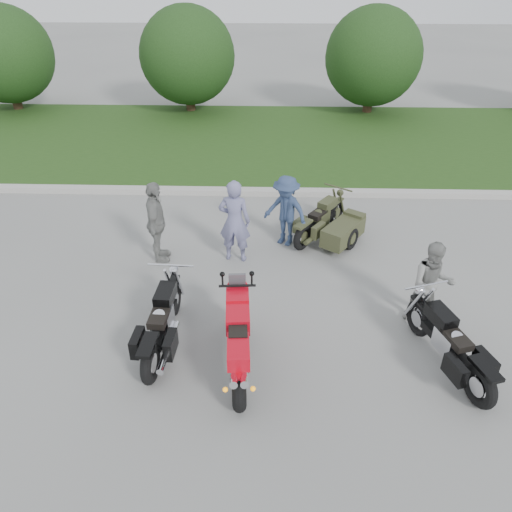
{
  "coord_description": "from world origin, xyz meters",
  "views": [
    {
      "loc": [
        0.21,
        -6.4,
        5.83
      ],
      "look_at": [
        -0.04,
        1.57,
        0.8
      ],
      "focal_mm": 35.0,
      "sensor_mm": 36.0,
      "label": 1
    }
  ],
  "objects_px": {
    "sportbike_red": "(238,340)",
    "person_grey": "(432,284)",
    "person_stripe": "(235,221)",
    "cruiser_sidecar": "(333,228)",
    "cruiser_right": "(452,348)",
    "person_denim": "(286,211)",
    "cruiser_left": "(162,326)",
    "person_back": "(156,223)"
  },
  "relations": [
    {
      "from": "person_stripe",
      "to": "person_back",
      "type": "bearing_deg",
      "value": 9.27
    },
    {
      "from": "sportbike_red",
      "to": "person_denim",
      "type": "height_order",
      "value": "person_denim"
    },
    {
      "from": "person_denim",
      "to": "person_stripe",
      "type": "bearing_deg",
      "value": -116.63
    },
    {
      "from": "sportbike_red",
      "to": "person_grey",
      "type": "xyz_separation_m",
      "value": [
        3.29,
        1.35,
        0.18
      ]
    },
    {
      "from": "cruiser_sidecar",
      "to": "person_grey",
      "type": "height_order",
      "value": "person_grey"
    },
    {
      "from": "cruiser_sidecar",
      "to": "person_stripe",
      "type": "xyz_separation_m",
      "value": [
        -2.15,
        -0.77,
        0.53
      ]
    },
    {
      "from": "person_grey",
      "to": "person_back",
      "type": "distance_m",
      "value": 5.53
    },
    {
      "from": "cruiser_left",
      "to": "person_back",
      "type": "height_order",
      "value": "person_back"
    },
    {
      "from": "person_stripe",
      "to": "person_grey",
      "type": "height_order",
      "value": "person_stripe"
    },
    {
      "from": "cruiser_sidecar",
      "to": "person_back",
      "type": "bearing_deg",
      "value": -132.35
    },
    {
      "from": "cruiser_right",
      "to": "person_denim",
      "type": "bearing_deg",
      "value": 105.0
    },
    {
      "from": "cruiser_left",
      "to": "cruiser_sidecar",
      "type": "height_order",
      "value": "cruiser_left"
    },
    {
      "from": "sportbike_red",
      "to": "cruiser_sidecar",
      "type": "xyz_separation_m",
      "value": [
        1.88,
        4.09,
        -0.24
      ]
    },
    {
      "from": "cruiser_sidecar",
      "to": "person_grey",
      "type": "bearing_deg",
      "value": -27.51
    },
    {
      "from": "person_stripe",
      "to": "person_grey",
      "type": "distance_m",
      "value": 4.08
    },
    {
      "from": "cruiser_right",
      "to": "person_grey",
      "type": "relative_size",
      "value": 1.4
    },
    {
      "from": "cruiser_left",
      "to": "cruiser_right",
      "type": "height_order",
      "value": "cruiser_left"
    },
    {
      "from": "person_stripe",
      "to": "person_back",
      "type": "relative_size",
      "value": 1.03
    },
    {
      "from": "person_stripe",
      "to": "person_grey",
      "type": "xyz_separation_m",
      "value": [
        3.56,
        -1.97,
        -0.12
      ]
    },
    {
      "from": "sportbike_red",
      "to": "cruiser_left",
      "type": "distance_m",
      "value": 1.4
    },
    {
      "from": "cruiser_sidecar",
      "to": "person_grey",
      "type": "xyz_separation_m",
      "value": [
        1.41,
        -2.74,
        0.42
      ]
    },
    {
      "from": "person_grey",
      "to": "person_denim",
      "type": "bearing_deg",
      "value": 136.9
    },
    {
      "from": "person_grey",
      "to": "person_stripe",
      "type": "bearing_deg",
      "value": 154.97
    },
    {
      "from": "sportbike_red",
      "to": "person_stripe",
      "type": "distance_m",
      "value": 3.35
    },
    {
      "from": "person_back",
      "to": "cruiser_left",
      "type": "bearing_deg",
      "value": -173.06
    },
    {
      "from": "cruiser_left",
      "to": "cruiser_right",
      "type": "distance_m",
      "value": 4.66
    },
    {
      "from": "cruiser_sidecar",
      "to": "person_denim",
      "type": "height_order",
      "value": "person_denim"
    },
    {
      "from": "sportbike_red",
      "to": "cruiser_sidecar",
      "type": "height_order",
      "value": "sportbike_red"
    },
    {
      "from": "sportbike_red",
      "to": "cruiser_right",
      "type": "distance_m",
      "value": 3.35
    },
    {
      "from": "sportbike_red",
      "to": "cruiser_sidecar",
      "type": "relative_size",
      "value": 1.13
    },
    {
      "from": "person_back",
      "to": "cruiser_right",
      "type": "bearing_deg",
      "value": -126.18
    },
    {
      "from": "sportbike_red",
      "to": "person_stripe",
      "type": "height_order",
      "value": "person_stripe"
    },
    {
      "from": "cruiser_left",
      "to": "person_back",
      "type": "xyz_separation_m",
      "value": [
        -0.6,
        2.76,
        0.43
      ]
    },
    {
      "from": "cruiser_right",
      "to": "person_stripe",
      "type": "height_order",
      "value": "person_stripe"
    },
    {
      "from": "person_denim",
      "to": "cruiser_sidecar",
      "type": "bearing_deg",
      "value": 34.65
    },
    {
      "from": "cruiser_right",
      "to": "person_stripe",
      "type": "relative_size",
      "value": 1.22
    },
    {
      "from": "sportbike_red",
      "to": "person_back",
      "type": "distance_m",
      "value": 3.78
    },
    {
      "from": "cruiser_left",
      "to": "person_denim",
      "type": "height_order",
      "value": "person_denim"
    },
    {
      "from": "cruiser_left",
      "to": "person_grey",
      "type": "distance_m",
      "value": 4.68
    },
    {
      "from": "cruiser_right",
      "to": "cruiser_left",
      "type": "bearing_deg",
      "value": 157.37
    },
    {
      "from": "person_grey",
      "to": "person_back",
      "type": "xyz_separation_m",
      "value": [
        -5.19,
        1.91,
        0.1
      ]
    },
    {
      "from": "cruiser_left",
      "to": "person_stripe",
      "type": "bearing_deg",
      "value": 73.11
    }
  ]
}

